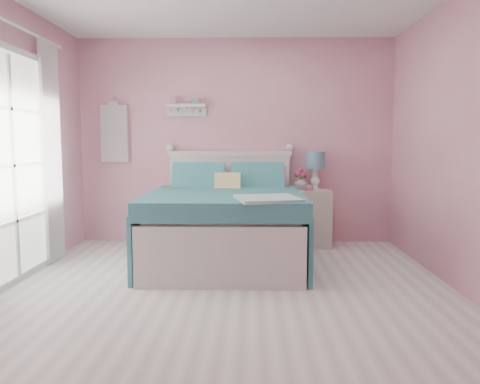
{
  "coord_description": "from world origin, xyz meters",
  "views": [
    {
      "loc": [
        0.2,
        -3.78,
        1.29
      ],
      "look_at": [
        0.08,
        1.2,
        0.76
      ],
      "focal_mm": 35.0,
      "sensor_mm": 36.0,
      "label": 1
    }
  ],
  "objects_px": {
    "nightstand": "(310,218)",
    "teacup": "(309,188)",
    "vase": "(301,183)",
    "bed": "(226,224)",
    "table_lamp": "(315,163)"
  },
  "relations": [
    {
      "from": "nightstand",
      "to": "teacup",
      "type": "bearing_deg",
      "value": -102.2
    },
    {
      "from": "nightstand",
      "to": "vase",
      "type": "xyz_separation_m",
      "value": [
        -0.11,
        0.05,
        0.44
      ]
    },
    {
      "from": "bed",
      "to": "nightstand",
      "type": "xyz_separation_m",
      "value": [
        1.01,
        0.76,
        -0.05
      ]
    },
    {
      "from": "bed",
      "to": "nightstand",
      "type": "distance_m",
      "value": 1.26
    },
    {
      "from": "vase",
      "to": "teacup",
      "type": "distance_m",
      "value": 0.19
    },
    {
      "from": "nightstand",
      "to": "vase",
      "type": "bearing_deg",
      "value": 156.64
    },
    {
      "from": "nightstand",
      "to": "vase",
      "type": "distance_m",
      "value": 0.45
    },
    {
      "from": "bed",
      "to": "vase",
      "type": "xyz_separation_m",
      "value": [
        0.89,
        0.81,
        0.39
      ]
    },
    {
      "from": "table_lamp",
      "to": "teacup",
      "type": "bearing_deg",
      "value": -117.03
    },
    {
      "from": "nightstand",
      "to": "teacup",
      "type": "distance_m",
      "value": 0.4
    },
    {
      "from": "bed",
      "to": "table_lamp",
      "type": "relative_size",
      "value": 4.32
    },
    {
      "from": "teacup",
      "to": "table_lamp",
      "type": "bearing_deg",
      "value": 62.97
    },
    {
      "from": "nightstand",
      "to": "teacup",
      "type": "height_order",
      "value": "teacup"
    },
    {
      "from": "bed",
      "to": "nightstand",
      "type": "bearing_deg",
      "value": 36.52
    },
    {
      "from": "table_lamp",
      "to": "vase",
      "type": "distance_m",
      "value": 0.3
    }
  ]
}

